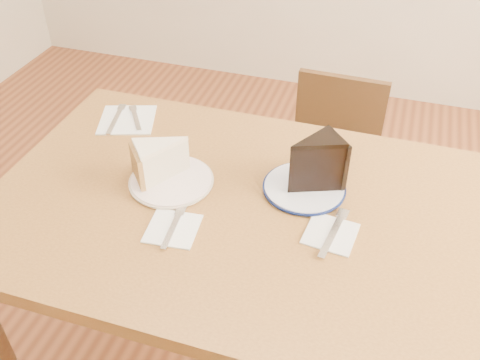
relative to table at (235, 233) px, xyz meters
name	(u,v)px	position (x,y,z in m)	size (l,w,h in m)	color
table	(235,233)	(0.00, 0.00, 0.00)	(1.20, 0.80, 0.75)	brown
chair_far	(327,173)	(0.15, 0.62, -0.24)	(0.38, 0.38, 0.74)	black
plate_cream	(171,181)	(-0.18, 0.03, 0.10)	(0.20, 0.20, 0.01)	white
plate_navy	(304,188)	(0.15, 0.10, 0.10)	(0.20, 0.20, 0.01)	silver
carrot_cake	(164,160)	(-0.20, 0.04, 0.15)	(0.09, 0.13, 0.09)	beige
chocolate_cake	(312,166)	(0.16, 0.10, 0.17)	(0.09, 0.13, 0.13)	black
napkin_cream	(173,229)	(-0.11, -0.13, 0.10)	(0.11, 0.11, 0.00)	white
napkin_navy	(331,234)	(0.24, -0.03, 0.10)	(0.11, 0.11, 0.00)	white
napkin_spare	(127,120)	(-0.42, 0.26, 0.10)	(0.16, 0.16, 0.00)	white
fork_cream	(173,228)	(-0.11, -0.13, 0.10)	(0.01, 0.14, 0.00)	silver
knife_navy	(333,233)	(0.24, -0.03, 0.10)	(0.02, 0.17, 0.00)	silver
fork_spare	(136,118)	(-0.40, 0.27, 0.10)	(0.01, 0.14, 0.00)	white
knife_spare	(116,119)	(-0.45, 0.24, 0.10)	(0.01, 0.16, 0.00)	silver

